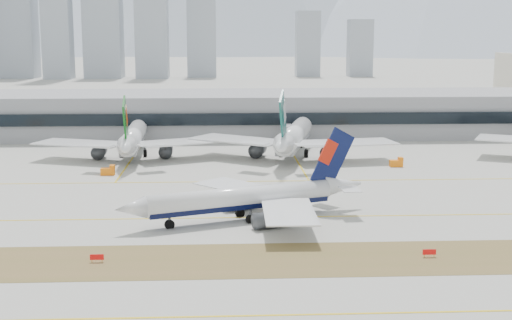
{
  "coord_description": "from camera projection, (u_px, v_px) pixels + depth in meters",
  "views": [
    {
      "loc": [
        -9.9,
        -142.02,
        35.95
      ],
      "look_at": [
        -1.86,
        18.0,
        7.5
      ],
      "focal_mm": 50.0,
      "sensor_mm": 36.0,
      "label": 1
    }
  ],
  "objects": [
    {
      "name": "city_skyline",
      "position": [
        100.0,
        16.0,
        578.33
      ],
      "size": [
        342.0,
        49.8,
        140.0
      ],
      "color": "#969FAB",
      "rests_on": "ground"
    },
    {
      "name": "gse_c",
      "position": [
        397.0,
        163.0,
        195.22
      ],
      "size": [
        3.55,
        2.0,
        2.6
      ],
      "color": "orange",
      "rests_on": "ground"
    },
    {
      "name": "hold_sign_left",
      "position": [
        97.0,
        257.0,
        113.34
      ],
      "size": [
        2.2,
        0.15,
        1.35
      ],
      "color": "red",
      "rests_on": "ground"
    },
    {
      "name": "hold_sign_right",
      "position": [
        429.0,
        252.0,
        115.99
      ],
      "size": [
        2.2,
        0.15,
        1.35
      ],
      "color": "red",
      "rests_on": "ground"
    },
    {
      "name": "widebody_cathay",
      "position": [
        293.0,
        138.0,
        208.97
      ],
      "size": [
        60.11,
        59.86,
        22.0
      ],
      "rotation": [
        0.0,
        0.0,
        1.34
      ],
      "color": "white",
      "rests_on": "ground"
    },
    {
      "name": "gse_b",
      "position": [
        108.0,
        171.0,
        183.66
      ],
      "size": [
        3.55,
        2.0,
        2.6
      ],
      "color": "orange",
      "rests_on": "ground"
    },
    {
      "name": "apron_markings",
      "position": [
        298.0,
        312.0,
        93.38
      ],
      "size": [
        360.0,
        122.22,
        0.06
      ],
      "color": "brown",
      "rests_on": "ground"
    },
    {
      "name": "terminal",
      "position": [
        248.0,
        113.0,
        258.05
      ],
      "size": [
        280.0,
        43.1,
        15.0
      ],
      "color": "gray",
      "rests_on": "ground"
    },
    {
      "name": "widebody_eva",
      "position": [
        133.0,
        139.0,
        208.83
      ],
      "size": [
        57.15,
        55.85,
        20.38
      ],
      "rotation": [
        0.0,
        0.0,
        1.61
      ],
      "color": "white",
      "rests_on": "ground"
    },
    {
      "name": "taxiing_airliner",
      "position": [
        249.0,
        198.0,
        139.22
      ],
      "size": [
        50.01,
        42.31,
        17.52
      ],
      "rotation": [
        0.0,
        0.0,
        3.51
      ],
      "color": "white",
      "rests_on": "ground"
    },
    {
      "name": "ground",
      "position": [
        269.0,
        211.0,
        146.43
      ],
      "size": [
        3000.0,
        3000.0,
        0.0
      ],
      "primitive_type": "plane",
      "color": "#9D9B93",
      "rests_on": "ground"
    }
  ]
}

